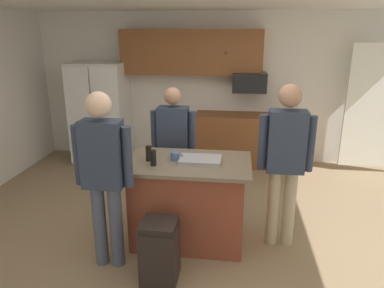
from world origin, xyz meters
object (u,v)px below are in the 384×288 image
kitchen_island (189,201)px  serving_tray (200,160)px  glass_pilsner (149,153)px  person_guest_by_door (173,142)px  person_guest_left (285,156)px  mug_blue_stoneware (175,156)px  glass_dark_ale (153,158)px  microwave_over_range (249,82)px  person_host_foreground (104,170)px  trash_bin (160,251)px  refrigerator (100,113)px

kitchen_island → serving_tray: bearing=5.0°
glass_pilsner → person_guest_by_door: bearing=80.6°
person_guest_left → mug_blue_stoneware: bearing=-1.8°
person_guest_left → glass_dark_ale: (-1.35, -0.23, -0.01)m
microwave_over_range → serving_tray: size_ratio=1.27×
person_host_foreground → glass_pilsner: person_host_foreground is taller
person_guest_left → trash_bin: person_guest_left is taller
person_guest_by_door → person_host_foreground: size_ratio=0.92×
serving_tray → trash_bin: (-0.30, -0.71, -0.67)m
microwave_over_range → trash_bin: bearing=-104.6°
microwave_over_range → serving_tray: bearing=-102.2°
mug_blue_stoneware → serving_tray: 0.28m
serving_tray → glass_dark_ale: bearing=-159.8°
glass_pilsner → trash_bin: (0.25, -0.67, -0.73)m
glass_dark_ale → mug_blue_stoneware: size_ratio=1.22×
microwave_over_range → serving_tray: 2.65m
glass_dark_ale → microwave_over_range: bearing=69.5°
refrigerator → person_guest_by_door: 2.36m
person_host_foreground → person_guest_by_door: bearing=35.0°
person_host_foreground → mug_blue_stoneware: (0.58, 0.56, -0.03)m
person_guest_left → trash_bin: (-1.19, -0.77, -0.74)m
person_guest_left → serving_tray: person_guest_left is taller
refrigerator → kitchen_island: bearing=-51.8°
refrigerator → person_guest_left: (2.93, -2.38, 0.16)m
refrigerator → trash_bin: refrigerator is taller
refrigerator → kitchen_island: refrigerator is taller
person_guest_by_door → trash_bin: 1.58m
refrigerator → kitchen_island: size_ratio=1.32×
glass_pilsner → serving_tray: bearing=4.1°
microwave_over_range → mug_blue_stoneware: microwave_over_range is taller
microwave_over_range → kitchen_island: size_ratio=0.42×
mug_blue_stoneware → person_host_foreground: bearing=-136.1°
person_guest_by_door → mug_blue_stoneware: size_ratio=12.11×
glass_dark_ale → kitchen_island: bearing=25.2°
mug_blue_stoneware → person_guest_by_door: bearing=101.7°
microwave_over_range → kitchen_island: microwave_over_range is taller
glass_pilsner → serving_tray: (0.55, 0.04, -0.06)m
person_guest_by_door → trash_bin: bearing=-17.1°
person_guest_left → mug_blue_stoneware: person_guest_left is taller
person_host_foreground → mug_blue_stoneware: person_host_foreground is taller
mug_blue_stoneware → glass_dark_ale: bearing=-135.7°
glass_dark_ale → trash_bin: size_ratio=0.27×
person_guest_by_door → serving_tray: size_ratio=3.69×
refrigerator → glass_pilsner: size_ratio=10.72×
microwave_over_range → trash_bin: (-0.85, -3.27, -1.15)m
glass_pilsner → serving_tray: 0.55m
person_guest_by_door → person_host_foreground: person_host_foreground is taller
kitchen_island → serving_tray: (0.13, 0.01, 0.49)m
mug_blue_stoneware → serving_tray: bearing=-3.2°
glass_pilsner → microwave_over_range: bearing=67.0°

